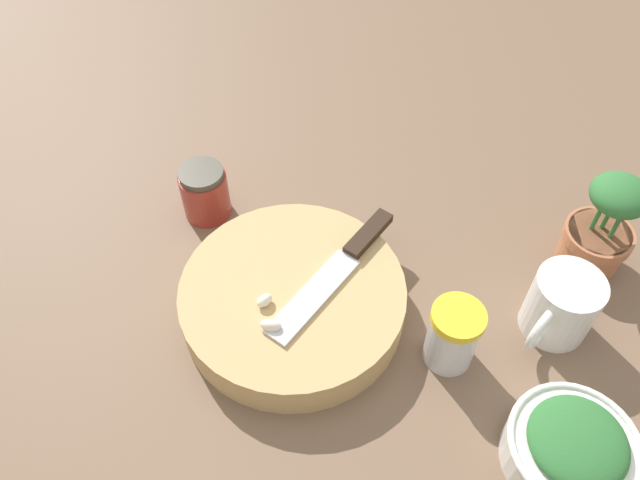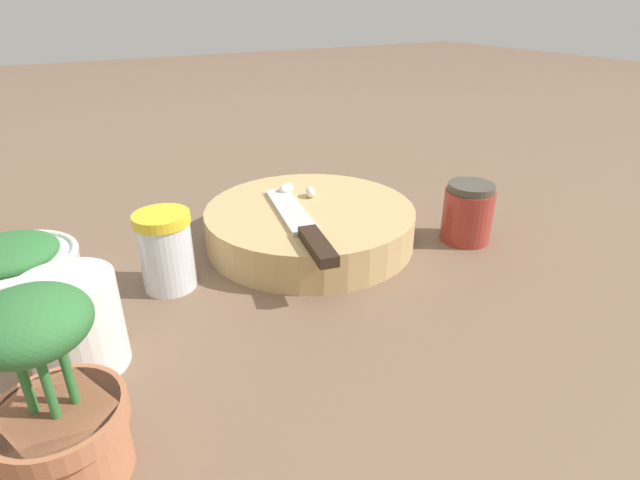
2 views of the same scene
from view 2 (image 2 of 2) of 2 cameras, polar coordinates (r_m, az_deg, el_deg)
ground_plane at (r=0.60m, az=0.62°, el=-4.66°), size 5.00×5.00×0.00m
cutting_board at (r=0.68m, az=-1.14°, el=1.75°), size 0.28×0.28×0.05m
chef_knife at (r=0.61m, az=-2.01°, el=1.63°), size 0.08×0.24×0.01m
garlic_cloves at (r=0.72m, az=-2.92°, el=5.71°), size 0.05×0.05×0.02m
herb_bowl at (r=0.66m, az=-31.68°, el=-2.81°), size 0.14×0.14×0.07m
spice_jar at (r=0.59m, az=-17.17°, el=-1.17°), size 0.06×0.06×0.09m
coffee_mug at (r=0.50m, az=-26.21°, el=-8.41°), size 0.08×0.12×0.09m
honey_jar at (r=0.71m, az=16.59°, el=2.96°), size 0.07×0.07×0.08m
potted_herb at (r=0.39m, az=-28.00°, el=-16.41°), size 0.09×0.09×0.15m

